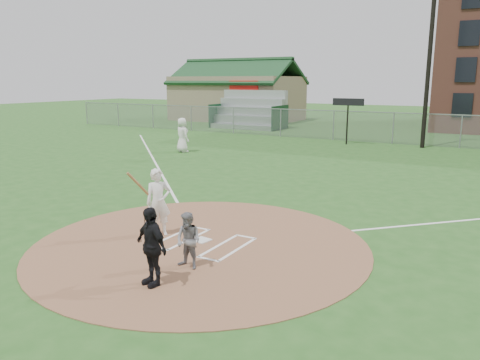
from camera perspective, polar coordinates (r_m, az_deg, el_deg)
The scene contains 14 objects.
ground at distance 11.91m, azimuth -4.82°, elevation -7.89°, with size 140.00×140.00×0.00m, color #25541D.
dirt_circle at distance 11.91m, azimuth -4.82°, elevation -7.85°, with size 8.40×8.40×0.02m, color #8E6043.
home_plate at distance 12.15m, azimuth -4.69°, elevation -7.31°, with size 0.40×0.40×0.03m, color silver.
foul_line_third at distance 24.17m, azimuth -10.36°, elevation 2.24°, with size 0.10×24.00×0.01m, color white.
catcher at distance 10.30m, azimuth -6.30°, elevation -7.36°, with size 0.61×0.47×1.25m, color gray.
umpire at distance 9.54m, azimuth -10.79°, elevation -7.94°, with size 0.95×0.39×1.61m, color black.
ondeck_player at distance 27.03m, azimuth -7.05°, elevation 5.46°, with size 0.96×0.62×1.96m, color white.
batters_boxes at distance 12.02m, azimuth -4.42°, elevation -7.57°, with size 2.08×1.88×0.01m.
batter_at_plate at distance 12.47m, azimuth -9.94°, elevation -2.68°, with size 0.85×1.07×1.79m.
outfield_fence at distance 31.98m, azimuth 18.17°, elevation 6.04°, with size 56.08×0.08×2.03m.
bleachers at distance 40.43m, azimuth 1.02°, elevation 8.60°, with size 6.08×3.20×3.20m.
clubhouse at distance 48.76m, azimuth -0.31°, elevation 10.14°, with size 12.20×8.71×6.23m.
light_pole at distance 30.61m, azimuth 22.28°, elevation 16.01°, with size 1.20×0.30×12.22m.
scoreboard_sign at distance 30.75m, azimuth 13.03°, elevation 8.67°, with size 2.00×0.10×2.93m.
Camera 1 is at (6.39, -9.19, 4.06)m, focal length 35.00 mm.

